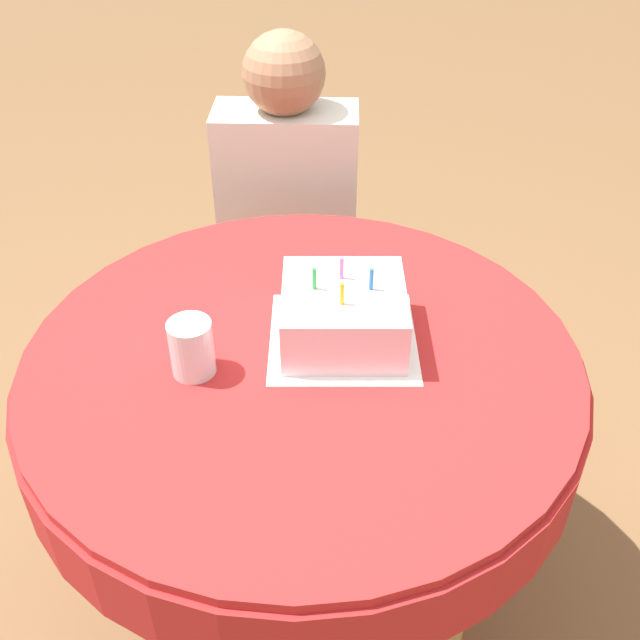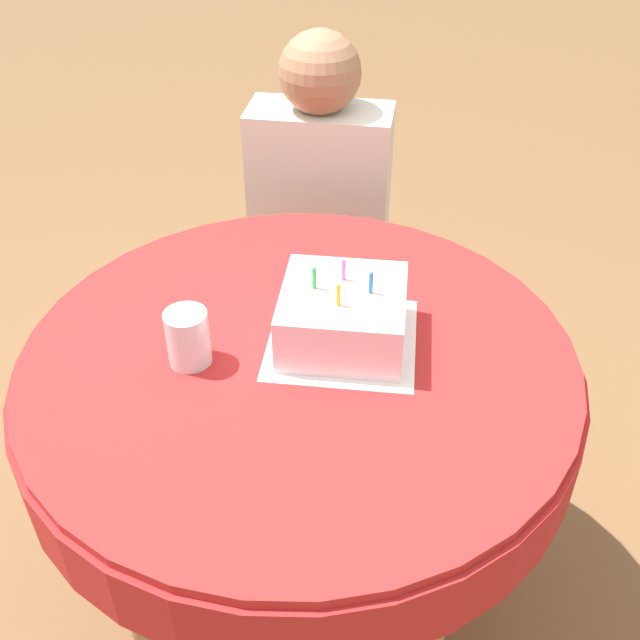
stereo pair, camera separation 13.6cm
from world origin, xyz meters
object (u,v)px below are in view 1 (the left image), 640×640
at_px(chair, 288,245).
at_px(birthday_cake, 341,314).
at_px(person, 284,197).
at_px(drinking_glass, 189,348).

xyz_separation_m(chair, birthday_cake, (0.13, -0.80, 0.34)).
distance_m(person, birthday_cake, 0.75).
relative_size(chair, person, 0.78).
bearing_deg(chair, birthday_cake, -78.80).
height_order(person, drinking_glass, person).
relative_size(person, birthday_cake, 4.88).
xyz_separation_m(chair, drinking_glass, (-0.14, -0.90, 0.34)).
xyz_separation_m(person, birthday_cake, (0.13, -0.72, 0.14)).
xyz_separation_m(person, drinking_glass, (-0.14, -0.81, 0.14)).
distance_m(chair, person, 0.22).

